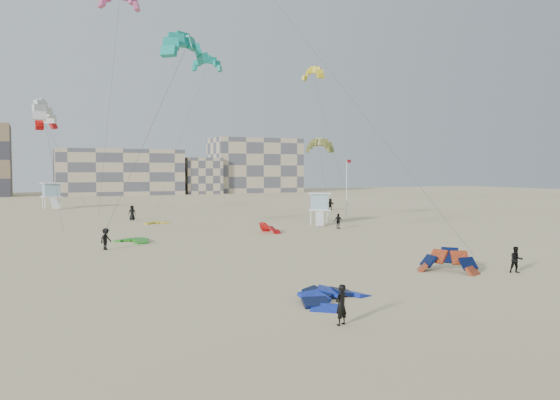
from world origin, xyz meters
name	(u,v)px	position (x,y,z in m)	size (l,w,h in m)	color
ground	(310,314)	(0.00, 0.00, 0.00)	(320.00, 320.00, 0.00)	beige
kite_ground_blue	(334,301)	(2.11, 1.57, 0.00)	(4.06, 4.17, 0.98)	blue
kite_ground_orange	(448,272)	(12.31, 5.21, 0.00)	(3.52, 2.80, 2.23)	#E24320
kite_ground_green	(133,242)	(-3.03, 27.85, 0.00)	(3.15, 3.33, 0.54)	#289C19
kite_ground_red_far	(269,233)	(10.84, 29.69, 0.00)	(2.81, 2.45, 1.68)	red
kite_ground_yellow	(156,224)	(2.29, 44.10, 0.00)	(2.68, 2.82, 0.38)	yellow
kitesurfer_main	(341,305)	(0.33, -2.11, 0.83)	(0.61, 0.40, 1.66)	black
kitesurfer_b	(516,260)	(15.94, 3.27, 0.81)	(0.79, 0.61, 1.62)	black
kitesurfer_c	(106,239)	(-5.77, 23.96, 0.86)	(1.11, 0.64, 1.72)	black
kitesurfer_d	(338,221)	(19.23, 30.24, 0.83)	(0.97, 0.40, 1.66)	black
kitesurfer_e	(132,213)	(0.47, 49.91, 0.95)	(0.93, 0.60, 1.90)	black
kitesurfer_f	(330,204)	(32.72, 55.76, 0.93)	(1.73, 0.55, 1.87)	black
kite_fly_teal_a	(185,50)	(-1.36, 15.66, 14.42)	(7.51, 8.03, 14.83)	#14AD9A
kite_fly_grey	(44,113)	(-9.94, 30.94, 11.28)	(4.42, 5.17, 11.54)	white
kite_fly_pink	(119,1)	(-1.97, 41.05, 24.67)	(4.41, 6.48, 25.17)	#D75599
kite_fly_olive	(319,147)	(20.05, 36.18, 9.11)	(4.64, 6.53, 9.34)	olive
kite_fly_yellow	(313,75)	(25.56, 48.33, 19.95)	(8.82, 4.49, 20.16)	yellow
kite_fly_teal_b	(207,65)	(12.59, 56.88, 21.75)	(9.91, 4.85, 21.97)	#14AD9A
kite_fly_red	(45,124)	(-9.16, 63.92, 12.97)	(7.77, 7.94, 13.60)	red
lifeguard_tower_near	(320,208)	(20.01, 35.97, 1.84)	(3.54, 5.56, 3.71)	white
lifeguard_tower_far	(51,196)	(-8.20, 78.19, 2.16)	(3.50, 6.19, 4.36)	white
flagpole	(347,187)	(25.05, 38.09, 4.20)	(0.65, 0.10, 8.00)	white
condo_mid	(119,172)	(10.00, 130.00, 6.00)	(32.00, 16.00, 12.00)	#BEAB8B
condo_east	(255,166)	(50.00, 132.00, 8.00)	(26.00, 14.00, 16.00)	#BEAB8B
condo_fill_right	(201,176)	(32.00, 128.00, 5.00)	(10.00, 10.00, 10.00)	#BEAB8B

